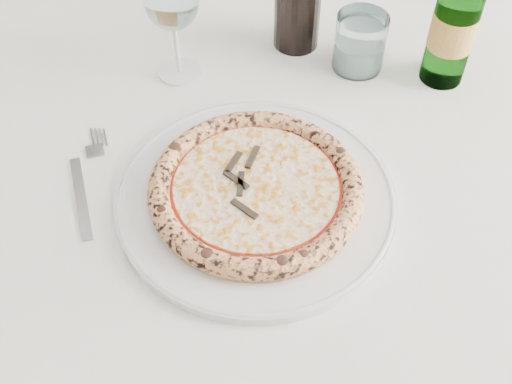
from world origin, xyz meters
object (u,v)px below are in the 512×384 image
wine_glass (172,2)px  pizza (256,189)px  plate (256,198)px  beer_bottle (455,21)px  tumbler (359,46)px  dining_table (259,185)px

wine_glass → pizza: bearing=-62.7°
plate → beer_bottle: (0.27, 0.27, 0.09)m
beer_bottle → tumbler: bearing=170.3°
pizza → tumbler: size_ratio=3.09×
dining_table → tumbler: bearing=52.3°
pizza → tumbler: (0.15, 0.29, 0.01)m
wine_glass → tumbler: wine_glass is taller
beer_bottle → dining_table: bearing=-148.7°
pizza → beer_bottle: bearing=44.2°
dining_table → wine_glass: wine_glass is taller
pizza → beer_bottle: beer_bottle is taller
tumbler → beer_bottle: size_ratio=0.35×
dining_table → wine_glass: bearing=130.3°
dining_table → wine_glass: 0.29m
pizza → tumbler: tumbler is taller
plate → wine_glass: 0.31m
plate → tumbler: tumbler is taller
wine_glass → tumbler: size_ratio=1.99×
pizza → tumbler: 0.32m
wine_glass → plate: bearing=-62.7°
plate → wine_glass: wine_glass is taller
beer_bottle → plate: bearing=-135.8°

